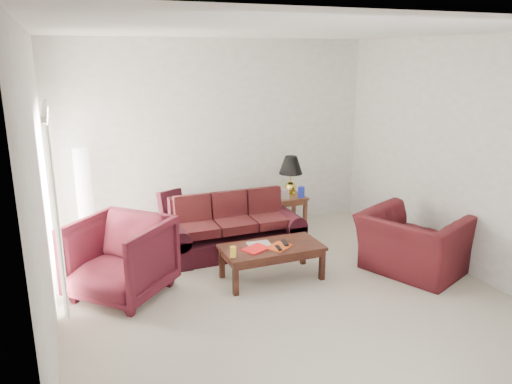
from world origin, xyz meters
TOP-DOWN VIEW (x-y plane):
  - floor at (0.00, 0.00)m, footprint 5.00×5.00m
  - blinds at (-2.42, 1.30)m, footprint 0.10×2.00m
  - sofa at (-0.10, 1.46)m, footprint 2.02×0.96m
  - throw_pillow at (-0.85, 2.11)m, footprint 0.42×0.32m
  - end_table at (1.06, 2.11)m, footprint 0.55×0.55m
  - table_lamp at (1.13, 2.16)m, footprint 0.44×0.44m
  - clock at (0.94, 1.98)m, footprint 0.16×0.11m
  - blue_canister at (1.22, 1.95)m, footprint 0.13×0.13m
  - picture_frame at (0.95, 2.32)m, footprint 0.14×0.16m
  - floor_lamp at (-2.04, 2.19)m, footprint 0.27×0.27m
  - armchair_left at (-1.77, 0.70)m, footprint 1.44×1.44m
  - armchair_right at (1.84, -0.03)m, footprint 1.46×1.54m
  - coffee_table at (0.06, 0.46)m, footprint 1.40×1.01m
  - magazine_red at (-0.17, 0.43)m, footprint 0.37×0.33m
  - magazine_white at (-0.08, 0.55)m, footprint 0.29×0.23m
  - magazine_orange at (0.13, 0.38)m, footprint 0.37×0.35m
  - remote_a at (0.08, 0.31)m, footprint 0.07×0.16m
  - remote_b at (0.23, 0.43)m, footprint 0.09×0.20m
  - yellow_glass at (-0.51, 0.31)m, footprint 0.09×0.09m

SIDE VIEW (x-z plane):
  - floor at x=0.00m, z-range 0.00..0.00m
  - coffee_table at x=0.06m, z-range 0.00..0.44m
  - end_table at x=1.06m, z-range 0.00..0.55m
  - armchair_right at x=1.84m, z-range 0.00..0.79m
  - sofa at x=-0.10m, z-range 0.00..0.81m
  - magazine_white at x=-0.08m, z-range 0.44..0.46m
  - magazine_orange at x=0.13m, z-range 0.44..0.46m
  - magazine_red at x=-0.17m, z-range 0.44..0.46m
  - remote_a at x=0.08m, z-range 0.46..0.48m
  - armchair_left at x=-1.77m, z-range 0.00..0.94m
  - remote_b at x=0.23m, z-range 0.46..0.48m
  - yellow_glass at x=-0.51m, z-range 0.44..0.57m
  - picture_frame at x=0.95m, z-range 0.60..0.65m
  - clock at x=0.94m, z-range 0.55..0.70m
  - blue_canister at x=1.22m, z-range 0.55..0.72m
  - throw_pillow at x=-0.85m, z-range 0.45..0.84m
  - floor_lamp at x=-2.04m, z-range 0.00..1.55m
  - table_lamp at x=1.13m, z-range 0.55..1.19m
  - blinds at x=-2.42m, z-range 0.00..2.16m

